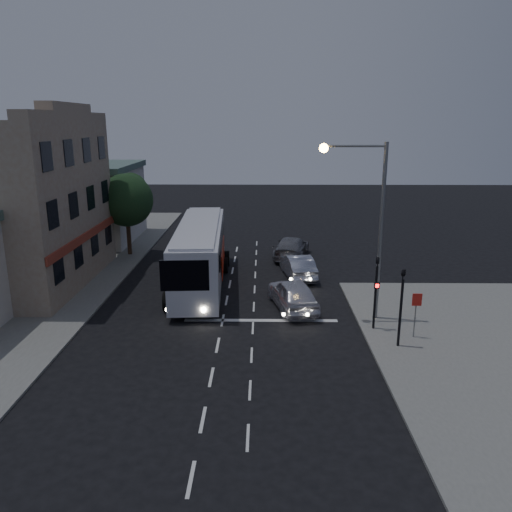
{
  "coord_description": "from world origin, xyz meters",
  "views": [
    {
      "loc": [
        2.04,
        -22.27,
        10.06
      ],
      "look_at": [
        1.69,
        6.78,
        2.2
      ],
      "focal_mm": 35.0,
      "sensor_mm": 36.0,
      "label": 1
    }
  ],
  "objects_px": {
    "car_sedan_a": "(298,266)",
    "street_tree": "(126,198)",
    "car_sedan_b": "(291,247)",
    "traffic_signal_side": "(402,298)",
    "regulatory_sign": "(416,308)",
    "traffic_signal_main": "(376,284)",
    "streetlight": "(369,212)",
    "car_suv": "(293,294)",
    "tour_bus": "(200,253)"
  },
  "relations": [
    {
      "from": "car_suv",
      "to": "street_tree",
      "type": "relative_size",
      "value": 0.79
    },
    {
      "from": "streetlight",
      "to": "car_suv",
      "type": "bearing_deg",
      "value": 156.0
    },
    {
      "from": "street_tree",
      "to": "regulatory_sign",
      "type": "bearing_deg",
      "value": -41.08
    },
    {
      "from": "traffic_signal_main",
      "to": "traffic_signal_side",
      "type": "height_order",
      "value": "same"
    },
    {
      "from": "regulatory_sign",
      "to": "street_tree",
      "type": "height_order",
      "value": "street_tree"
    },
    {
      "from": "car_sedan_b",
      "to": "street_tree",
      "type": "bearing_deg",
      "value": 9.83
    },
    {
      "from": "car_sedan_b",
      "to": "traffic_signal_side",
      "type": "xyz_separation_m",
      "value": [
        4.01,
        -15.79,
        1.63
      ]
    },
    {
      "from": "tour_bus",
      "to": "car_suv",
      "type": "height_order",
      "value": "tour_bus"
    },
    {
      "from": "regulatory_sign",
      "to": "traffic_signal_main",
      "type": "bearing_deg",
      "value": 149.16
    },
    {
      "from": "regulatory_sign",
      "to": "streetlight",
      "type": "relative_size",
      "value": 0.24
    },
    {
      "from": "car_sedan_b",
      "to": "traffic_signal_main",
      "type": "distance_m",
      "value": 14.3
    },
    {
      "from": "traffic_signal_main",
      "to": "traffic_signal_side",
      "type": "distance_m",
      "value": 2.1
    },
    {
      "from": "car_sedan_a",
      "to": "regulatory_sign",
      "type": "distance_m",
      "value": 10.95
    },
    {
      "from": "traffic_signal_side",
      "to": "car_sedan_b",
      "type": "bearing_deg",
      "value": 104.26
    },
    {
      "from": "regulatory_sign",
      "to": "street_tree",
      "type": "bearing_deg",
      "value": 138.92
    },
    {
      "from": "car_sedan_a",
      "to": "street_tree",
      "type": "xyz_separation_m",
      "value": [
        -12.65,
        5.49,
        3.73
      ]
    },
    {
      "from": "car_suv",
      "to": "traffic_signal_side",
      "type": "relative_size",
      "value": 1.2
    },
    {
      "from": "car_suv",
      "to": "streetlight",
      "type": "height_order",
      "value": "streetlight"
    },
    {
      "from": "traffic_signal_main",
      "to": "regulatory_sign",
      "type": "distance_m",
      "value": 2.14
    },
    {
      "from": "streetlight",
      "to": "traffic_signal_side",
      "type": "bearing_deg",
      "value": -74.3
    },
    {
      "from": "traffic_signal_main",
      "to": "traffic_signal_side",
      "type": "relative_size",
      "value": 1.0
    },
    {
      "from": "car_sedan_b",
      "to": "street_tree",
      "type": "relative_size",
      "value": 0.87
    },
    {
      "from": "car_suv",
      "to": "regulatory_sign",
      "type": "xyz_separation_m",
      "value": [
        5.55,
        -4.04,
        0.76
      ]
    },
    {
      "from": "car_sedan_a",
      "to": "street_tree",
      "type": "distance_m",
      "value": 14.28
    },
    {
      "from": "traffic_signal_main",
      "to": "streetlight",
      "type": "distance_m",
      "value": 3.61
    },
    {
      "from": "car_sedan_b",
      "to": "traffic_signal_side",
      "type": "bearing_deg",
      "value": 116.09
    },
    {
      "from": "car_sedan_b",
      "to": "regulatory_sign",
      "type": "bearing_deg",
      "value": 120.51
    },
    {
      "from": "car_sedan_a",
      "to": "tour_bus",
      "type": "bearing_deg",
      "value": 6.56
    },
    {
      "from": "car_suv",
      "to": "regulatory_sign",
      "type": "distance_m",
      "value": 6.9
    },
    {
      "from": "car_sedan_b",
      "to": "car_sedan_a",
      "type": "bearing_deg",
      "value": 103.54
    },
    {
      "from": "car_suv",
      "to": "street_tree",
      "type": "height_order",
      "value": "street_tree"
    },
    {
      "from": "streetlight",
      "to": "tour_bus",
      "type": "bearing_deg",
      "value": 148.42
    },
    {
      "from": "regulatory_sign",
      "to": "car_sedan_b",
      "type": "bearing_deg",
      "value": 108.68
    },
    {
      "from": "traffic_signal_main",
      "to": "streetlight",
      "type": "height_order",
      "value": "streetlight"
    },
    {
      "from": "car_suv",
      "to": "traffic_signal_side",
      "type": "distance_m",
      "value": 6.94
    },
    {
      "from": "traffic_signal_side",
      "to": "street_tree",
      "type": "relative_size",
      "value": 0.66
    },
    {
      "from": "tour_bus",
      "to": "streetlight",
      "type": "bearing_deg",
      "value": -34.67
    },
    {
      "from": "car_sedan_a",
      "to": "regulatory_sign",
      "type": "xyz_separation_m",
      "value": [
        4.86,
        -9.77,
        0.82
      ]
    },
    {
      "from": "car_sedan_a",
      "to": "car_sedan_b",
      "type": "height_order",
      "value": "car_sedan_b"
    },
    {
      "from": "car_sedan_a",
      "to": "street_tree",
      "type": "height_order",
      "value": "street_tree"
    },
    {
      "from": "tour_bus",
      "to": "car_sedan_a",
      "type": "xyz_separation_m",
      "value": [
        6.26,
        1.7,
        -1.36
      ]
    },
    {
      "from": "car_sedan_a",
      "to": "regulatory_sign",
      "type": "height_order",
      "value": "regulatory_sign"
    },
    {
      "from": "car_sedan_b",
      "to": "streetlight",
      "type": "height_order",
      "value": "streetlight"
    },
    {
      "from": "traffic_signal_side",
      "to": "car_suv",
      "type": "bearing_deg",
      "value": 132.3
    },
    {
      "from": "tour_bus",
      "to": "traffic_signal_main",
      "type": "height_order",
      "value": "traffic_signal_main"
    },
    {
      "from": "tour_bus",
      "to": "street_tree",
      "type": "distance_m",
      "value": 9.9
    },
    {
      "from": "tour_bus",
      "to": "traffic_signal_side",
      "type": "bearing_deg",
      "value": -44.84
    },
    {
      "from": "tour_bus",
      "to": "traffic_signal_side",
      "type": "height_order",
      "value": "traffic_signal_side"
    },
    {
      "from": "streetlight",
      "to": "street_tree",
      "type": "relative_size",
      "value": 1.45
    },
    {
      "from": "car_sedan_a",
      "to": "traffic_signal_main",
      "type": "distance_m",
      "value": 9.46
    }
  ]
}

